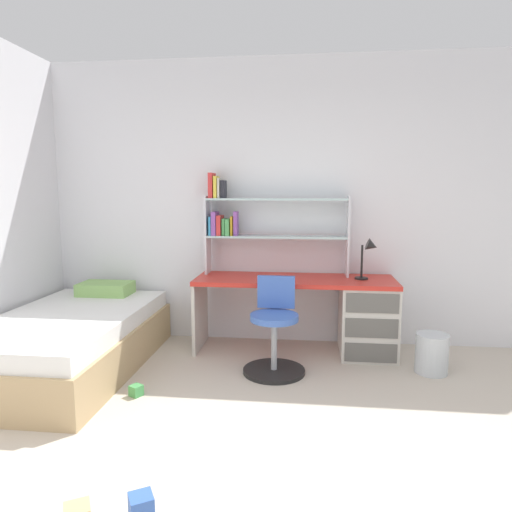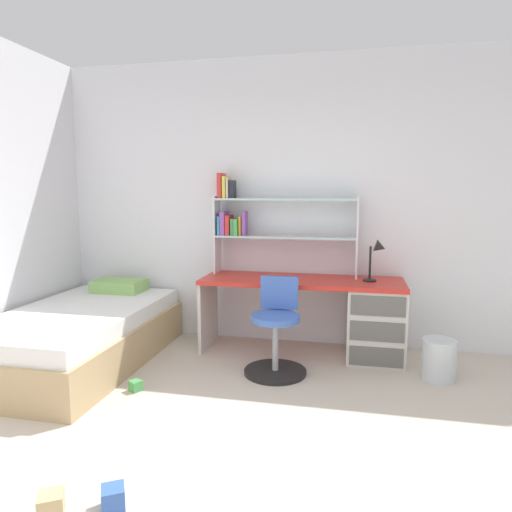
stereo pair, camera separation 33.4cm
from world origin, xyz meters
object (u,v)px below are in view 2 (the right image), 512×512
Objects in this scene: desk at (354,314)px; toy_block_green_1 at (136,386)px; bed_platform at (80,336)px; bookshelf_hutch at (263,219)px; swivel_chair at (276,336)px; toy_block_natural_2 at (51,505)px; desk_lamp at (378,254)px; waste_bin at (439,360)px; toy_block_blue_0 at (113,498)px.

toy_block_green_1 is at bearing -145.70° from desk.
bookshelf_hutch is at bearing 30.01° from bed_platform.
bookshelf_hutch is at bearing 109.88° from swivel_chair.
toy_block_natural_2 is (-1.37, -2.43, -0.34)m from desk.
bookshelf_hutch is at bearing 168.37° from desk.
desk_lamp is 2.30m from toy_block_green_1.
bookshelf_hutch is 3.59× the size of desk_lamp.
bookshelf_hutch is 1.19m from swivel_chair.
swivel_chair is 1.74m from bed_platform.
waste_bin is 2.89m from toy_block_natural_2.
swivel_chair is at bearing -70.12° from bookshelf_hutch.
waste_bin is 2.40m from toy_block_green_1.
bookshelf_hutch is 17.01× the size of toy_block_green_1.
toy_block_green_1 is 0.72× the size of toy_block_natural_2.
toy_block_blue_0 is at bearing -53.05° from bed_platform.
bed_platform is 3.05m from waste_bin.
desk_lamp is 1.16× the size of waste_bin.
swivel_chair is 1.18m from toy_block_green_1.
desk is at bearing 60.56° from toy_block_natural_2.
desk is 22.85× the size of toy_block_green_1.
toy_block_blue_0 is 0.95× the size of toy_block_natural_2.
bed_platform is at bearing -165.54° from desk_lamp.
desk_lamp reaches higher than toy_block_natural_2.
toy_block_blue_0 is at bearing 23.19° from toy_block_natural_2.
toy_block_natural_2 reaches higher than toy_block_green_1.
toy_block_blue_0 is at bearing -115.69° from desk.
swivel_chair is 7.06× the size of toy_block_natural_2.
bed_platform is at bearing -175.02° from swivel_chair.
desk_lamp is at bearing 141.70° from waste_bin.
bookshelf_hutch reaches higher than toy_block_green_1.
desk is 0.59m from desk_lamp.
desk_lamp is at bearing 60.56° from toy_block_blue_0.
bookshelf_hutch reaches higher than bed_platform.
swivel_chair reaches higher than waste_bin.
bed_platform is 17.56× the size of toy_block_natural_2.
toy_block_blue_0 is at bearing -105.02° from swivel_chair.
bed_platform reaches higher than toy_block_green_1.
bookshelf_hutch is 2.91m from toy_block_natural_2.
swivel_chair is (0.25, -0.70, -0.93)m from bookshelf_hutch.
desk_lamp is 3.58× the size of toy_block_blue_0.
swivel_chair reaches higher than toy_block_natural_2.
bookshelf_hutch is 12.86× the size of toy_block_blue_0.
toy_block_natural_2 is (0.99, -1.76, -0.19)m from bed_platform.
waste_bin reaches higher than toy_block_blue_0.
desk_lamp is at bearing -10.27° from bookshelf_hutch.
bed_platform is 18.42× the size of toy_block_blue_0.
desk reaches higher than bed_platform.
toy_block_blue_0 is (-0.23, -2.50, -1.19)m from bookshelf_hutch.
waste_bin is at bearing 17.15° from toy_block_green_1.
bed_platform is (-1.73, -0.15, -0.07)m from swivel_chair.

